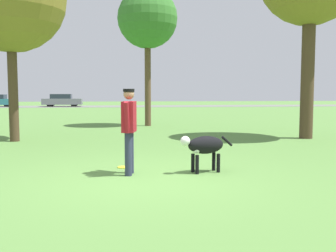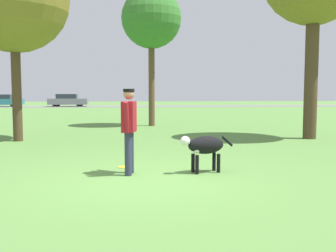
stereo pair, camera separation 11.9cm
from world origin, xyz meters
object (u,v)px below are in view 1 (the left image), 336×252
Objects in this scene: dog at (204,146)px; tree_mid_center at (148,19)px; frisbee at (124,167)px; parked_car_grey at (62,100)px; person at (129,124)px.

tree_mid_center is at bearing -102.67° from dog.
parked_car_grey is at bearing 100.18° from frisbee.
person is 6.40× the size of frisbee.
dog is 11.48m from tree_mid_center.
parked_car_grey is (-6.38, 35.54, 0.66)m from frisbee.
parked_car_grey is (-7.55, 25.56, -4.13)m from tree_mid_center.
person is at bearing -81.26° from frisbee.
person is at bearing -80.66° from parked_car_grey.
tree_mid_center reaches higher than person.
person is 11.38m from tree_mid_center.
tree_mid_center reaches higher than frisbee.
parked_car_grey is at bearing 20.51° from person.
dog is 37.06m from parked_car_grey.
tree_mid_center is 26.98m from parked_car_grey.
tree_mid_center reaches higher than dog.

